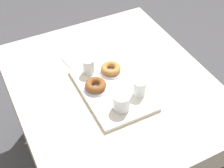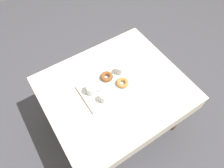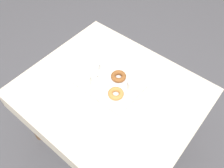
{
  "view_description": "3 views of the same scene",
  "coord_description": "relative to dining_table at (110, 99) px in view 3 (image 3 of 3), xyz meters",
  "views": [
    {
      "loc": [
        1.09,
        -0.55,
        1.91
      ],
      "look_at": [
        0.06,
        -0.04,
        0.78
      ],
      "focal_mm": 51.25,
      "sensor_mm": 36.0,
      "label": 1
    },
    {
      "loc": [
        0.53,
        0.76,
        2.17
      ],
      "look_at": [
        0.01,
        -0.02,
        0.76
      ],
      "focal_mm": 32.29,
      "sensor_mm": 36.0,
      "label": 2
    },
    {
      "loc": [
        -0.61,
        0.72,
        2.0
      ],
      "look_at": [
        0.01,
        -0.02,
        0.77
      ],
      "focal_mm": 37.05,
      "sensor_mm": 36.0,
      "label": 3
    }
  ],
  "objects": [
    {
      "name": "water_glass_near",
      "position": [
        0.15,
        0.07,
        0.16
      ],
      "size": [
        0.06,
        0.06,
        0.09
      ],
      "color": "white",
      "rests_on": "serving_tray"
    },
    {
      "name": "dining_table",
      "position": [
        0.0,
        0.0,
        0.0
      ],
      "size": [
        1.2,
        1.03,
        0.72
      ],
      "color": "beige",
      "rests_on": "ground"
    },
    {
      "name": "serving_tray",
      "position": [
        0.05,
        -0.03,
        0.11
      ],
      "size": [
        0.46,
        0.31,
        0.02
      ],
      "primitive_type": "cube",
      "color": "silver",
      "rests_on": "dining_table"
    },
    {
      "name": "tea_mug_left",
      "position": [
        0.19,
        -0.05,
        0.17
      ],
      "size": [
        0.12,
        0.09,
        0.09
      ],
      "color": "white",
      "rests_on": "serving_tray"
    },
    {
      "name": "sugar_donut_right",
      "position": [
        0.01,
        -0.11,
        0.15
      ],
      "size": [
        0.11,
        0.11,
        0.03
      ],
      "primitive_type": "torus",
      "color": "brown",
      "rests_on": "donut_plate_right"
    },
    {
      "name": "ground_plane",
      "position": [
        0.0,
        0.0,
        -0.62
      ],
      "size": [
        6.0,
        6.0,
        0.0
      ],
      "primitive_type": "plane",
      "color": "#47474C"
    },
    {
      "name": "water_glass_far",
      "position": [
        -0.11,
        -0.09,
        0.16
      ],
      "size": [
        0.06,
        0.06,
        0.09
      ],
      "color": "white",
      "rests_on": "serving_tray"
    },
    {
      "name": "paper_napkin",
      "position": [
        -0.27,
        -0.1,
        0.11
      ],
      "size": [
        0.16,
        0.16,
        0.01
      ],
      "primitive_type": "cube",
      "rotation": [
        0.0,
        0.0,
        0.19
      ],
      "color": "white",
      "rests_on": "dining_table"
    },
    {
      "name": "donut_plate_right",
      "position": [
        0.01,
        -0.11,
        0.13
      ],
      "size": [
        0.13,
        0.13,
        0.01
      ],
      "primitive_type": "cylinder",
      "color": "silver",
      "rests_on": "serving_tray"
    },
    {
      "name": "sugar_donut_left",
      "position": [
        -0.06,
        0.02,
        0.15
      ],
      "size": [
        0.11,
        0.11,
        0.03
      ],
      "primitive_type": "torus",
      "color": "#BC7F3D",
      "rests_on": "donut_plate_left"
    },
    {
      "name": "donut_plate_left",
      "position": [
        -0.06,
        0.02,
        0.13
      ],
      "size": [
        0.13,
        0.13,
        0.01
      ],
      "primitive_type": "cylinder",
      "color": "silver",
      "rests_on": "serving_tray"
    }
  ]
}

